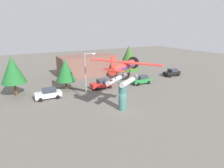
# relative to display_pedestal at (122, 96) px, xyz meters

# --- Properties ---
(ground_plane) EXTENTS (140.00, 140.00, 0.00)m
(ground_plane) POSITION_rel_display_pedestal_xyz_m (0.00, 0.00, -2.02)
(ground_plane) COLOR #605B54
(display_pedestal) EXTENTS (1.10, 1.10, 4.04)m
(display_pedestal) POSITION_rel_display_pedestal_xyz_m (0.00, 0.00, 0.00)
(display_pedestal) COLOR #386B66
(display_pedestal) RESTS_ON ground
(floatplane_monument) EXTENTS (7.00, 9.37, 4.00)m
(floatplane_monument) POSITION_rel_display_pedestal_xyz_m (0.11, 0.07, 3.69)
(floatplane_monument) COLOR silver
(floatplane_monument) RESTS_ON display_pedestal
(car_near_silver) EXTENTS (4.20, 2.02, 1.76)m
(car_near_silver) POSITION_rel_display_pedestal_xyz_m (-8.26, 9.62, -1.14)
(car_near_silver) COLOR silver
(car_near_silver) RESTS_ON ground
(car_mid_red) EXTENTS (4.20, 2.02, 1.76)m
(car_mid_red) POSITION_rel_display_pedestal_xyz_m (1.87, 10.34, -1.14)
(car_mid_red) COLOR red
(car_mid_red) RESTS_ON ground
(car_far_green) EXTENTS (4.20, 2.02, 1.76)m
(car_far_green) POSITION_rel_display_pedestal_xyz_m (10.34, 9.04, -1.14)
(car_far_green) COLOR #237A38
(car_far_green) RESTS_ON ground
(car_distant_black) EXTENTS (4.20, 2.02, 1.76)m
(car_distant_black) POSITION_rel_display_pedestal_xyz_m (20.85, 10.76, -1.14)
(car_distant_black) COLOR black
(car_distant_black) RESTS_ON ground
(streetlight_primary) EXTENTS (1.84, 0.28, 7.41)m
(streetlight_primary) POSITION_rel_display_pedestal_xyz_m (-2.52, 6.87, 2.31)
(streetlight_primary) COLOR gray
(streetlight_primary) RESTS_ON ground
(storefront_building) EXTENTS (13.44, 6.28, 4.70)m
(storefront_building) POSITION_rel_display_pedestal_xyz_m (3.66, 22.00, 0.33)
(storefront_building) COLOR brown
(storefront_building) RESTS_ON ground
(tree_west) EXTENTS (4.01, 4.01, 6.82)m
(tree_west) POSITION_rel_display_pedestal_xyz_m (-12.83, 13.52, 2.56)
(tree_west) COLOR brown
(tree_west) RESTS_ON ground
(tree_east) EXTENTS (3.72, 3.72, 5.78)m
(tree_east) POSITION_rel_display_pedestal_xyz_m (-4.22, 13.12, 1.68)
(tree_east) COLOR brown
(tree_east) RESTS_ON ground
(tree_center_back) EXTENTS (4.72, 4.72, 7.62)m
(tree_center_back) POSITION_rel_display_pedestal_xyz_m (9.39, 12.48, 2.97)
(tree_center_back) COLOR brown
(tree_center_back) RESTS_ON ground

